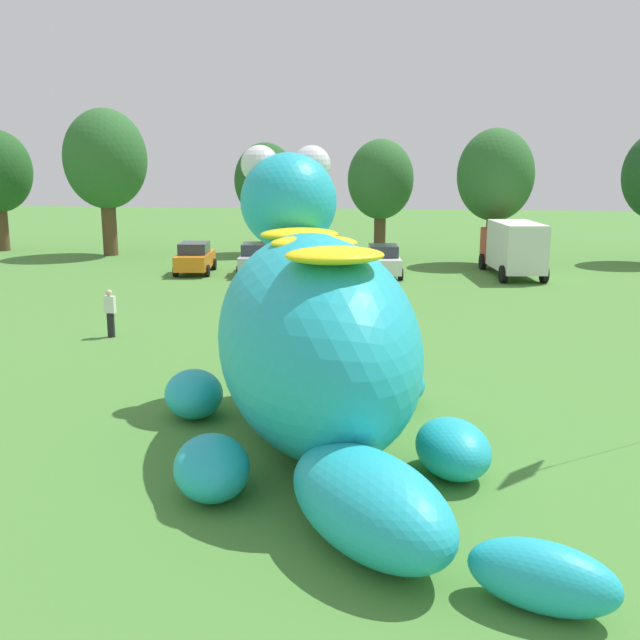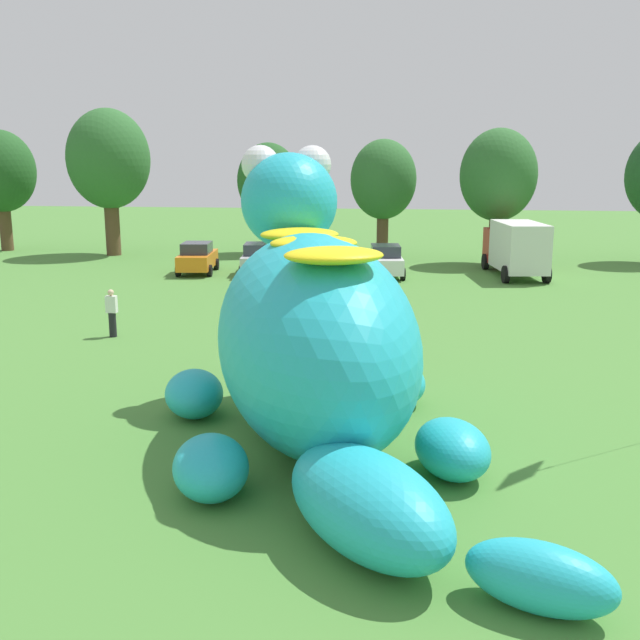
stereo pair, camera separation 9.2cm
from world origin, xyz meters
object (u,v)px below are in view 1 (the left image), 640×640
spectator_near_inflatable (110,314)px  spectator_by_cars (357,280)px  giant_inflatable_creature (315,338)px  car_silver (257,259)px  box_truck (513,247)px  car_orange (195,258)px  spectator_mid_field (372,285)px  car_blue (320,258)px  car_white (383,261)px

spectator_near_inflatable → spectator_by_cars: bearing=46.0°
giant_inflatable_creature → car_silver: size_ratio=2.70×
giant_inflatable_creature → spectator_near_inflatable: bearing=133.5°
box_truck → spectator_by_cars: box_truck is taller
giant_inflatable_creature → car_orange: 26.05m
car_orange → spectator_mid_field: (10.28, -7.67, -0.01)m
spectator_near_inflatable → spectator_by_cars: size_ratio=1.00×
spectator_near_inflatable → spectator_mid_field: (8.85, 7.37, 0.00)m
car_silver → car_blue: same height
car_silver → giant_inflatable_creature: bearing=-74.9°
giant_inflatable_creature → car_orange: bearing=112.5°
spectator_near_inflatable → box_truck: bearing=45.6°
box_truck → spectator_near_inflatable: bearing=-134.4°
box_truck → car_orange: bearing=-176.0°
car_white → box_truck: size_ratio=0.64×
giant_inflatable_creature → car_silver: bearing=105.1°
car_white → spectator_by_cars: car_white is taller
spectator_mid_field → car_orange: bearing=143.3°
car_silver → car_white: size_ratio=1.01×
car_white → spectator_mid_field: car_white is taller
spectator_mid_field → car_silver: bearing=131.4°
giant_inflatable_creature → car_orange: giant_inflatable_creature is taller
car_blue → spectator_by_cars: 8.09m
spectator_by_cars → spectator_near_inflatable: bearing=-134.0°
car_orange → spectator_near_inflatable: (1.43, -15.04, -0.01)m
box_truck → spectator_mid_field: box_truck is taller
giant_inflatable_creature → spectator_by_cars: bearing=91.4°
car_blue → spectator_near_inflatable: (-5.44, -16.03, -0.01)m
car_blue → giant_inflatable_creature: bearing=-83.0°
car_silver → box_truck: 13.93m
giant_inflatable_creature → spectator_by_cars: giant_inflatable_creature is taller
giant_inflatable_creature → spectator_mid_field: bearing=88.9°
spectator_by_cars → car_orange: bearing=145.1°
giant_inflatable_creature → spectator_mid_field: size_ratio=6.78×
car_orange → car_blue: 6.95m
giant_inflatable_creature → car_white: bearing=88.9°
car_white → spectator_mid_field: 7.78m
car_white → spectator_by_cars: size_ratio=2.50×
giant_inflatable_creature → box_truck: (7.38, 25.23, -0.79)m
car_silver → spectator_mid_field: size_ratio=2.51×
car_blue → spectator_by_cars: size_ratio=2.57×
spectator_near_inflatable → car_blue: bearing=71.2°
car_orange → spectator_mid_field: car_orange is taller
giant_inflatable_creature → box_truck: bearing=73.7°
car_silver → spectator_near_inflatable: car_silver is taller
spectator_mid_field → spectator_by_cars: 1.27m
car_white → box_truck: (6.93, 1.11, 0.74)m
box_truck → spectator_mid_field: 11.37m
spectator_mid_field → box_truck: bearing=51.5°
box_truck → spectator_mid_field: (-7.06, -8.88, -0.75)m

